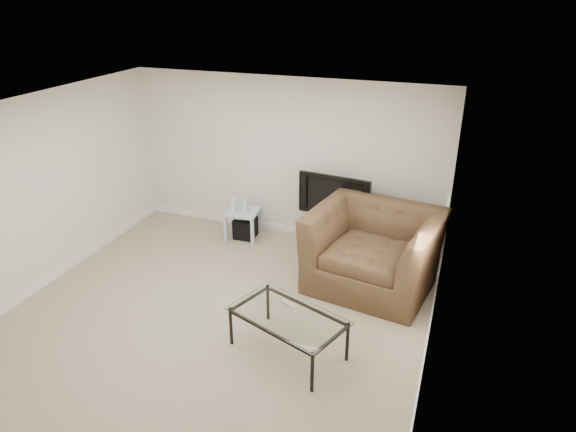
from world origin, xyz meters
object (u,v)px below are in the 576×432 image
(tv_stand, at_px, (336,229))
(side_table, at_px, (243,224))
(subwoofer, at_px, (245,228))
(television, at_px, (337,194))
(recliner, at_px, (375,238))
(coffee_table, at_px, (288,334))

(tv_stand, distance_m, side_table, 1.47)
(tv_stand, xyz_separation_m, subwoofer, (-1.43, -0.21, -0.11))
(television, distance_m, recliner, 1.19)
(side_table, distance_m, coffee_table, 2.90)
(television, bearing_deg, coffee_table, -79.88)
(recliner, bearing_deg, tv_stand, 138.44)
(tv_stand, xyz_separation_m, television, (-0.00, -0.03, 0.60))
(tv_stand, bearing_deg, subwoofer, -168.85)
(tv_stand, bearing_deg, coffee_table, -83.54)
(side_table, bearing_deg, subwoofer, 40.31)
(television, height_order, subwoofer, television)
(side_table, xyz_separation_m, coffee_table, (1.62, -2.41, 0.01))
(recliner, bearing_deg, coffee_table, -99.67)
(coffee_table, bearing_deg, side_table, 123.93)
(tv_stand, relative_size, side_table, 1.37)
(tv_stand, relative_size, coffee_table, 0.54)
(subwoofer, bearing_deg, recliner, -18.32)
(television, xyz_separation_m, subwoofer, (-1.43, -0.18, -0.71))
(subwoofer, distance_m, recliner, 2.36)
(side_table, bearing_deg, coffee_table, -56.07)
(subwoofer, height_order, coffee_table, coffee_table)
(subwoofer, xyz_separation_m, coffee_table, (1.59, -2.43, 0.08))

